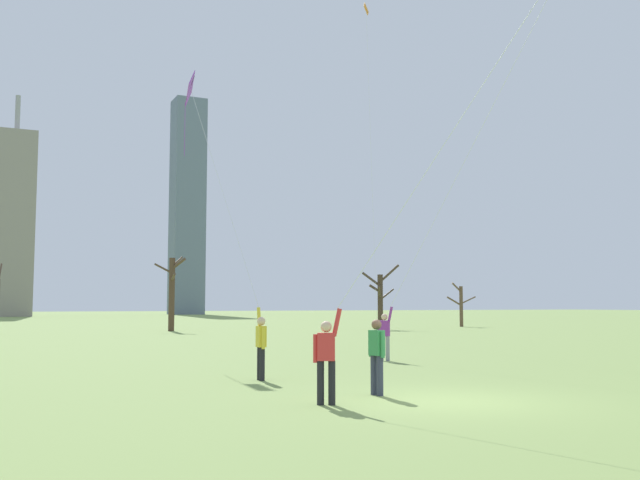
% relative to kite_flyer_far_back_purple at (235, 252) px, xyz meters
% --- Properties ---
extents(ground_plane, '(400.00, 400.00, 0.00)m').
position_rel_kite_flyer_far_back_purple_xyz_m(ground_plane, '(1.77, -8.13, -3.50)').
color(ground_plane, '#7A934C').
extents(kite_flyer_far_back_purple, '(1.23, 11.54, 11.45)m').
position_rel_kite_flyer_far_back_purple_xyz_m(kite_flyer_far_back_purple, '(0.00, 0.00, 0.00)').
color(kite_flyer_far_back_purple, black).
rests_on(kite_flyer_far_back_purple, ground).
extents(kite_flyer_midfield_right_blue, '(4.95, 10.99, 19.48)m').
position_rel_kite_flyer_far_back_purple_xyz_m(kite_flyer_midfield_right_blue, '(6.73, -0.36, 0.66)').
color(kite_flyer_midfield_right_blue, gray).
rests_on(kite_flyer_midfield_right_blue, ground).
extents(kite_flyer_midfield_center_teal, '(8.10, 8.73, 17.97)m').
position_rel_kite_flyer_far_back_purple_xyz_m(kite_flyer_midfield_center_teal, '(1.08, -9.47, 1.28)').
color(kite_flyer_midfield_center_teal, black).
rests_on(kite_flyer_midfield_center_teal, ground).
extents(bystander_strolling_midfield, '(0.24, 0.51, 1.62)m').
position_rel_kite_flyer_far_back_purple_xyz_m(bystander_strolling_midfield, '(0.94, -6.74, -2.59)').
color(bystander_strolling_midfield, '#33384C').
rests_on(bystander_strolling_midfield, ground).
extents(distant_kite_high_overhead_orange, '(2.82, 3.64, 18.64)m').
position_rel_kite_flyer_far_back_purple_xyz_m(distant_kite_high_overhead_orange, '(12.50, 14.25, 11.80)').
color(distant_kite_high_overhead_orange, orange).
rests_on(distant_kite_high_overhead_orange, ground).
extents(bare_tree_far_right_edge, '(2.25, 2.02, 5.53)m').
position_rel_kite_flyer_far_back_purple_xyz_m(bare_tree_far_right_edge, '(6.12, 32.43, -0.56)').
color(bare_tree_far_right_edge, '#4C3828').
rests_on(bare_tree_far_right_edge, ground).
extents(bare_tree_left_of_center, '(2.82, 1.63, 5.10)m').
position_rel_kite_flyer_far_back_purple_xyz_m(bare_tree_left_of_center, '(21.81, 29.16, -1.00)').
color(bare_tree_left_of_center, '#423326').
rests_on(bare_tree_left_of_center, ground).
extents(bare_tree_right_of_center, '(2.78, 0.65, 3.87)m').
position_rel_kite_flyer_far_back_purple_xyz_m(bare_tree_right_of_center, '(31.69, 32.18, -1.55)').
color(bare_tree_right_of_center, brown).
rests_on(bare_tree_right_of_center, ground).
extents(skyline_slender_spire, '(6.25, 6.57, 36.41)m').
position_rel_kite_flyer_far_back_purple_xyz_m(skyline_slender_spire, '(-1.69, 107.43, 11.63)').
color(skyline_slender_spire, gray).
rests_on(skyline_slender_spire, ground).
extents(skyline_mid_tower_left, '(6.13, 5.71, 42.92)m').
position_rel_kite_flyer_far_back_purple_xyz_m(skyline_mid_tower_left, '(30.61, 120.51, 17.97)').
color(skyline_mid_tower_left, slate).
rests_on(skyline_mid_tower_left, ground).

